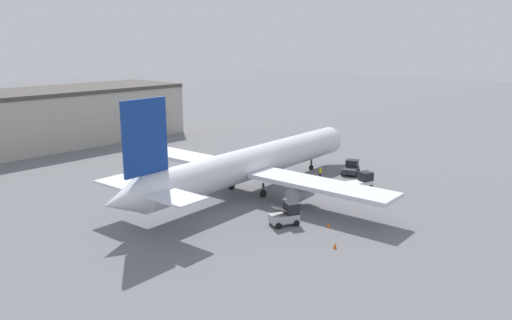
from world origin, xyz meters
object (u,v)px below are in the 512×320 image
object	(u,v)px
baggage_tug	(362,182)
belt_loader_truck	(286,215)
safety_cone_near	(335,246)
airplane	(250,163)
ground_crew_worker	(320,172)
safety_cone_far	(329,225)
pushback_tug	(351,168)

from	to	relation	value
baggage_tug	belt_loader_truck	world-z (taller)	belt_loader_truck
baggage_tug	safety_cone_near	xyz separation A→B (m)	(-18.02, -7.80, -0.73)
airplane	belt_loader_truck	bearing A→B (deg)	-122.64
ground_crew_worker	belt_loader_truck	distance (m)	18.51
belt_loader_truck	safety_cone_near	size ratio (longest dim) A/B	6.05
safety_cone_far	belt_loader_truck	bearing A→B (deg)	121.28
airplane	baggage_tug	size ratio (longest dim) A/B	11.82
airplane	pushback_tug	xyz separation A→B (m)	(15.85, -4.89, -2.77)
baggage_tug	safety_cone_near	world-z (taller)	baggage_tug
airplane	ground_crew_worker	xyz separation A→B (m)	(10.97, -2.95, -2.80)
airplane	ground_crew_worker	world-z (taller)	airplane
airplane	safety_cone_far	bearing A→B (deg)	-107.54
safety_cone_far	ground_crew_worker	bearing A→B (deg)	37.54
baggage_tug	safety_cone_far	xyz separation A→B (m)	(-13.98, -4.38, -0.73)
baggage_tug	pushback_tug	size ratio (longest dim) A/B	1.04
baggage_tug	belt_loader_truck	xyz separation A→B (m)	(-16.25, -0.64, 0.06)
belt_loader_truck	safety_cone_far	bearing A→B (deg)	-32.47
pushback_tug	safety_cone_far	bearing A→B (deg)	-175.25
safety_cone_near	safety_cone_far	distance (m)	5.29
ground_crew_worker	pushback_tug	bearing A→B (deg)	47.63
airplane	belt_loader_truck	size ratio (longest dim) A/B	13.11
ground_crew_worker	safety_cone_near	distance (m)	23.76
ground_crew_worker	baggage_tug	distance (m)	6.90
baggage_tug	safety_cone_far	world-z (taller)	baggage_tug
airplane	ground_crew_worker	bearing A→B (deg)	-18.10
belt_loader_truck	ground_crew_worker	bearing A→B (deg)	50.19
belt_loader_truck	pushback_tug	bearing A→B (deg)	40.59
pushback_tug	baggage_tug	bearing A→B (deg)	-159.09
safety_cone_near	ground_crew_worker	bearing A→B (deg)	38.13
baggage_tug	safety_cone_far	distance (m)	14.67
belt_loader_truck	baggage_tug	bearing A→B (deg)	28.50
airplane	pushback_tug	distance (m)	16.82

